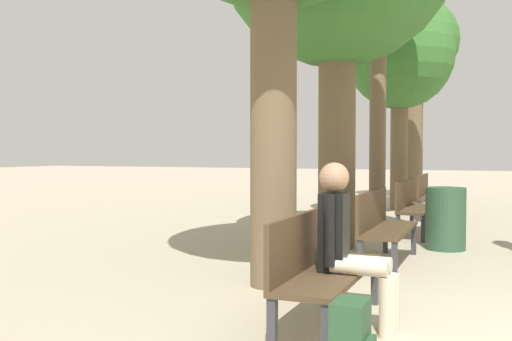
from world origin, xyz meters
The scene contains 8 objects.
bench_row_0 centered at (-1.77, 0.42, 0.51)m, with size 0.46×1.67×0.89m.
bench_row_1 centered at (-1.77, 3.08, 0.51)m, with size 0.46×1.67×0.89m.
bench_row_2 centered at (-1.77, 5.74, 0.51)m, with size 0.46×1.67×0.89m.
bench_row_3 centered at (-1.77, 8.40, 0.51)m, with size 0.46×1.67×0.89m.
tree_row_3 centered at (-2.59, 9.77, 3.54)m, with size 2.49×2.49×4.85m.
tree_row_4 centered at (-2.59, 12.33, 4.22)m, with size 2.39×2.39×5.58m.
person_seated centered at (-1.54, 0.41, 0.68)m, with size 0.60×0.34×1.28m.
trash_bin centered at (-1.14, 4.47, 0.43)m, with size 0.54×0.54×0.86m.
Camera 1 is at (-0.53, -3.83, 1.36)m, focal length 40.00 mm.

